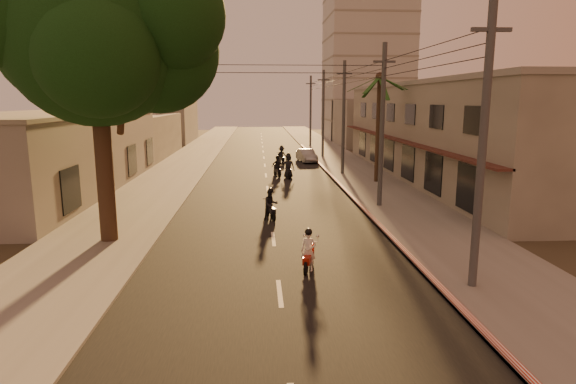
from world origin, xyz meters
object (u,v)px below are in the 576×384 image
broadleaf_tree (106,36)px  scooter_far_b (282,156)px  palm_tree (380,83)px  scooter_mid_a (271,205)px  scooter_far_a (288,167)px  scooter_mid_b (277,167)px  parked_car (307,156)px  scooter_red (308,252)px

broadleaf_tree → scooter_far_b: (8.22, 24.75, -7.66)m
palm_tree → scooter_mid_a: palm_tree is taller
scooter_far_b → scooter_far_a: bearing=-101.8°
scooter_mid_a → scooter_far_b: (1.62, 21.29, 0.07)m
broadleaf_tree → scooter_mid_a: 10.74m
broadleaf_tree → scooter_far_a: broadleaf_tree is taller
scooter_mid_b → parked_car: scooter_mid_b is taller
scooter_mid_a → scooter_mid_b: (0.91, 13.67, 0.02)m
broadleaf_tree → palm_tree: broadleaf_tree is taller
palm_tree → scooter_mid_b: palm_tree is taller
scooter_mid_a → scooter_far_a: bearing=67.8°
broadleaf_tree → parked_car: size_ratio=3.03×
broadleaf_tree → parked_car: broadleaf_tree is taller
scooter_far_a → parked_car: (2.41, 9.74, -0.25)m
palm_tree → scooter_far_a: 9.23m
scooter_red → broadleaf_tree: bearing=168.1°
broadleaf_tree → scooter_red: 11.72m
scooter_mid_b → scooter_red: bearing=-103.9°
broadleaf_tree → scooter_mid_a: (6.60, 3.46, -7.73)m
broadleaf_tree → scooter_far_b: size_ratio=6.78×
palm_tree → scooter_far_b: palm_tree is taller
scooter_mid_b → scooter_far_a: 1.10m
scooter_mid_a → scooter_far_a: scooter_far_a is taller
scooter_red → scooter_mid_a: 7.67m
broadleaf_tree → scooter_mid_b: broadleaf_tree is taller
broadleaf_tree → scooter_far_b: broadleaf_tree is taller
palm_tree → scooter_mid_a: bearing=-127.6°
scooter_far_b → parked_car: size_ratio=0.45×
parked_car → broadleaf_tree: bearing=-121.0°
palm_tree → broadleaf_tree: bearing=-136.5°
scooter_mid_b → parked_car: 9.57m
scooter_red → scooter_mid_b: scooter_mid_b is taller
scooter_mid_b → scooter_far_b: 7.65m
palm_tree → scooter_far_a: bearing=158.0°
palm_tree → scooter_red: 20.31m
palm_tree → scooter_mid_b: (-7.10, 3.27, -6.38)m
broadleaf_tree → scooter_far_a: (8.33, 16.40, -7.60)m
scooter_red → scooter_mid_a: scooter_mid_a is taller
parked_car → scooter_mid_a: bearing=-109.0°
palm_tree → scooter_far_a: (-6.28, 2.54, -6.27)m
broadleaf_tree → scooter_red: bearing=-28.1°
broadleaf_tree → palm_tree: size_ratio=1.48×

